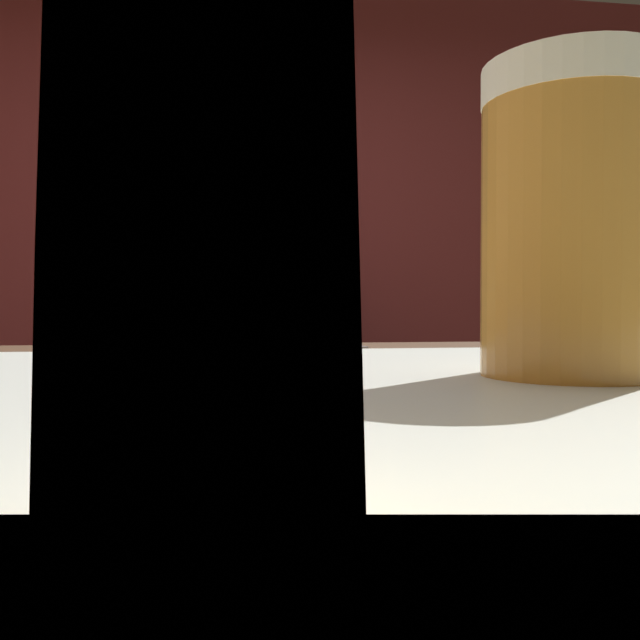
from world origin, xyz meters
TOP-DOWN VIEW (x-y plane):
  - wall_back at (0.00, 2.20)m, footprint 5.20×0.10m
  - prep_counter at (0.35, 0.61)m, footprint 2.10×0.60m
  - back_shelf at (0.03, 1.92)m, footprint 0.84×0.36m
  - bartender at (-0.02, 0.15)m, footprint 0.43×0.51m
  - knife_block at (0.91, 0.63)m, footprint 0.10×0.08m
  - mixing_bowl at (-0.05, 0.60)m, footprint 0.18×0.18m
  - chefs_knife at (0.26, 0.56)m, footprint 0.24×0.10m
  - pint_glass_near at (-0.03, -1.17)m, footprint 0.07×0.07m
  - pint_glass_far at (0.13, -0.98)m, footprint 0.08×0.08m
  - bottle_olive_oil at (0.25, 1.89)m, footprint 0.07×0.07m
  - bottle_hot_sauce at (0.38, 1.92)m, footprint 0.07×0.07m

SIDE VIEW (x-z plane):
  - prep_counter at x=0.35m, z-range 0.00..0.93m
  - back_shelf at x=0.03m, z-range 0.00..1.10m
  - chefs_knife at x=0.26m, z-range 0.93..0.94m
  - mixing_bowl at x=-0.05m, z-range 0.93..0.98m
  - bartender at x=-0.02m, z-range 0.13..1.82m
  - knife_block at x=0.91m, z-range 0.90..1.17m
  - pint_glass_near at x=-0.03m, z-range 1.02..1.15m
  - pint_glass_far at x=0.13m, z-range 1.02..1.16m
  - bottle_olive_oil at x=0.25m, z-range 1.08..1.26m
  - bottle_hot_sauce at x=0.38m, z-range 1.08..1.29m
  - wall_back at x=0.00m, z-range 0.00..2.70m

